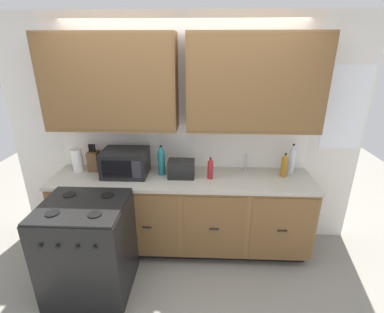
# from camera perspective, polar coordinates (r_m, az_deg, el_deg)

# --- Properties ---
(ground_plane) EXTENTS (8.00, 8.00, 0.00)m
(ground_plane) POSITION_cam_1_polar(r_m,az_deg,el_deg) (3.31, -2.24, -21.05)
(ground_plane) COLOR gray
(wall_unit) EXTENTS (3.98, 0.40, 2.58)m
(wall_unit) POSITION_cam_1_polar(r_m,az_deg,el_deg) (3.00, -1.88, 10.54)
(wall_unit) COLOR white
(wall_unit) RESTS_ON ground_plane
(counter_run) EXTENTS (2.81, 0.64, 0.92)m
(counter_run) POSITION_cam_1_polar(r_m,az_deg,el_deg) (3.26, -1.90, -11.31)
(counter_run) COLOR black
(counter_run) RESTS_ON ground_plane
(stove_range) EXTENTS (0.76, 0.68, 0.95)m
(stove_range) POSITION_cam_1_polar(r_m,az_deg,el_deg) (2.95, -20.27, -16.95)
(stove_range) COLOR black
(stove_range) RESTS_ON ground_plane
(microwave) EXTENTS (0.48, 0.37, 0.28)m
(microwave) POSITION_cam_1_polar(r_m,az_deg,el_deg) (3.13, -13.39, -1.23)
(microwave) COLOR black
(microwave) RESTS_ON counter_run
(toaster) EXTENTS (0.28, 0.18, 0.19)m
(toaster) POSITION_cam_1_polar(r_m,az_deg,el_deg) (3.00, -2.20, -2.51)
(toaster) COLOR black
(toaster) RESTS_ON counter_run
(knife_block) EXTENTS (0.11, 0.14, 0.31)m
(knife_block) POSITION_cam_1_polar(r_m,az_deg,el_deg) (3.36, -19.29, -0.74)
(knife_block) COLOR brown
(knife_block) RESTS_ON counter_run
(sink_faucet) EXTENTS (0.02, 0.02, 0.20)m
(sink_faucet) POSITION_cam_1_polar(r_m,az_deg,el_deg) (3.22, 10.85, -1.10)
(sink_faucet) COLOR #B2B5BA
(sink_faucet) RESTS_ON counter_run
(paper_towel_roll) EXTENTS (0.12, 0.12, 0.26)m
(paper_towel_roll) POSITION_cam_1_polar(r_m,az_deg,el_deg) (3.38, -22.24, -0.73)
(paper_towel_roll) COLOR white
(paper_towel_roll) RESTS_ON counter_run
(bottle_amber) EXTENTS (0.07, 0.07, 0.26)m
(bottle_amber) POSITION_cam_1_polar(r_m,az_deg,el_deg) (3.16, 18.25, -1.70)
(bottle_amber) COLOR #9E6619
(bottle_amber) RESTS_ON counter_run
(bottle_red) EXTENTS (0.06, 0.06, 0.24)m
(bottle_red) POSITION_cam_1_polar(r_m,az_deg,el_deg) (2.97, 3.74, -2.40)
(bottle_red) COLOR maroon
(bottle_red) RESTS_ON counter_run
(bottle_clear) EXTENTS (0.07, 0.07, 0.34)m
(bottle_clear) POSITION_cam_1_polar(r_m,az_deg,el_deg) (3.27, 19.61, -0.47)
(bottle_clear) COLOR silver
(bottle_clear) RESTS_ON counter_run
(bottle_teal) EXTENTS (0.08, 0.08, 0.34)m
(bottle_teal) POSITION_cam_1_polar(r_m,az_deg,el_deg) (3.05, -6.23, -0.84)
(bottle_teal) COLOR #1E707A
(bottle_teal) RESTS_ON counter_run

